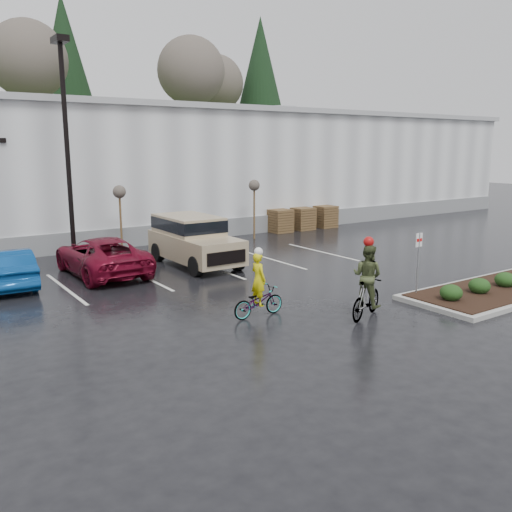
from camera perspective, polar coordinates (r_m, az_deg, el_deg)
ground at (r=16.02m, az=8.31°, el=-6.62°), size 120.00×120.00×0.00m
warehouse at (r=34.74m, az=-17.16°, el=8.82°), size 60.50×15.50×7.20m
wooded_ridge at (r=57.12m, az=-24.17°, el=8.51°), size 80.00×25.00×6.00m
lamppost at (r=24.02m, az=-19.39°, el=12.60°), size 0.50×1.00×9.22m
sapling_mid at (r=25.82m, az=-14.17°, el=6.19°), size 0.60×0.60×3.20m
sapling_east at (r=29.27m, az=-0.19°, el=7.12°), size 0.60×0.60×3.20m
pallet_stack_a at (r=31.74m, az=2.53°, el=3.72°), size 1.20×1.20×1.35m
pallet_stack_b at (r=32.78m, az=4.92°, el=3.93°), size 1.20×1.20×1.35m
pallet_stack_c at (r=33.94m, az=7.28°, el=4.14°), size 1.20×1.20×1.35m
curb_island at (r=20.72m, az=24.68°, el=-3.19°), size 8.00×3.00×0.15m
mulch_bed at (r=20.70m, az=24.70°, el=-2.94°), size 7.60×2.60×0.04m
shrub_a at (r=18.19m, az=19.85°, el=-3.65°), size 0.70×0.70×0.52m
shrub_b at (r=19.40m, az=22.46°, el=-2.93°), size 0.70×0.70×0.52m
shrub_c at (r=20.65m, az=24.76°, el=-2.28°), size 0.70×0.70×0.52m
fire_lane_sign at (r=18.52m, az=16.70°, el=-0.03°), size 0.30×0.05×2.20m
car_blue at (r=21.28m, az=-24.53°, el=-1.14°), size 1.68×4.20×1.36m
car_red at (r=22.00m, az=-15.94°, el=0.02°), size 2.54×5.39×1.49m
suv_tan at (r=22.91m, az=-6.41°, el=1.56°), size 2.20×5.10×2.06m
cyclist_hivis at (r=15.94m, az=0.25°, el=-4.13°), size 1.73×0.63×2.08m
cyclist_olive at (r=16.11m, az=11.58°, el=-3.39°), size 1.93×1.20×2.42m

